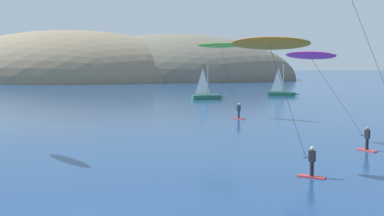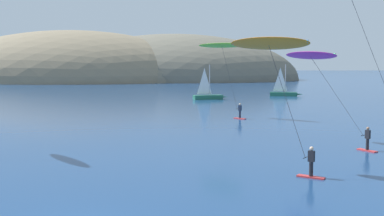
% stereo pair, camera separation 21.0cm
% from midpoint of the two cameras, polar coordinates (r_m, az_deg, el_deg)
% --- Properties ---
extents(headland_island, '(117.86, 59.60, 31.97)m').
position_cam_midpoint_polar(headland_island, '(158.55, -7.99, 3.27)').
color(headland_island, '#7A705B').
rests_on(headland_island, ground).
extents(sailboat_near, '(5.97, 2.32, 5.70)m').
position_cam_midpoint_polar(sailboat_near, '(88.16, 10.69, 1.83)').
color(sailboat_near, '#23664C').
rests_on(sailboat_near, ground).
extents(sailboat_far, '(5.95, 2.55, 5.70)m').
position_cam_midpoint_polar(sailboat_far, '(79.22, 1.81, 1.50)').
color(sailboat_far, '#23664C').
rests_on(sailboat_far, ground).
extents(kitesurfer_purple, '(6.70, 5.81, 11.09)m').
position_cam_midpoint_polar(kitesurfer_purple, '(31.40, 18.39, 11.88)').
color(kitesurfer_purple, '#2D2D33').
rests_on(kitesurfer_purple, ground).
extents(kitesurfer_magenta, '(5.54, 7.23, 7.11)m').
position_cam_midpoint_polar(kitesurfer_magenta, '(38.19, 14.15, 5.31)').
color(kitesurfer_magenta, red).
rests_on(kitesurfer_magenta, ground).
extents(kitesurfer_orange, '(5.16, 4.30, 7.70)m').
position_cam_midpoint_polar(kitesurfer_orange, '(27.38, 9.34, 6.40)').
color(kitesurfer_orange, red).
rests_on(kitesurfer_orange, ground).
extents(kitesurfer_lime, '(5.69, 4.89, 8.35)m').
position_cam_midpoint_polar(kitesurfer_lime, '(53.63, 3.47, 6.86)').
color(kitesurfer_lime, red).
rests_on(kitesurfer_lime, ground).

